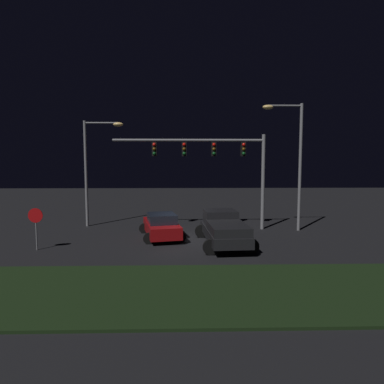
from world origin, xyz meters
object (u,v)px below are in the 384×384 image
object	(u,v)px
traffic_signal_gantry	(214,156)
stop_sign	(36,221)
street_lamp_left	(94,159)
car_sedan	(161,226)
street_lamp_right	(293,152)
pickup_truck	(223,227)

from	to	relation	value
traffic_signal_gantry	stop_sign	xyz separation A→B (m)	(-9.81, -5.22, -3.47)
street_lamp_left	traffic_signal_gantry	bearing A→B (deg)	-9.40
car_sedan	traffic_signal_gantry	bearing A→B (deg)	-66.62
traffic_signal_gantry	street_lamp_right	world-z (taller)	street_lamp_right
traffic_signal_gantry	stop_sign	size ratio (longest dim) A/B	4.63
car_sedan	stop_sign	world-z (taller)	stop_sign
car_sedan	stop_sign	bearing A→B (deg)	101.49
car_sedan	pickup_truck	bearing A→B (deg)	-127.81
car_sedan	traffic_signal_gantry	world-z (taller)	traffic_signal_gantry
traffic_signal_gantry	street_lamp_left	bearing A→B (deg)	170.60
street_lamp_left	street_lamp_right	xyz separation A→B (m)	(13.66, -1.89, 0.50)
street_lamp_left	street_lamp_right	bearing A→B (deg)	-7.87
pickup_truck	traffic_signal_gantry	world-z (taller)	traffic_signal_gantry
pickup_truck	street_lamp_right	bearing A→B (deg)	-57.52
pickup_truck	traffic_signal_gantry	xyz separation A→B (m)	(-0.16, 4.19, 4.03)
car_sedan	street_lamp_right	world-z (taller)	street_lamp_right
pickup_truck	stop_sign	distance (m)	10.04
street_lamp_left	stop_sign	bearing A→B (deg)	-101.50
car_sedan	street_lamp_left	xyz separation A→B (m)	(-5.02, 3.85, 4.08)
pickup_truck	street_lamp_left	world-z (taller)	street_lamp_left
stop_sign	traffic_signal_gantry	bearing A→B (deg)	28.00
pickup_truck	street_lamp_right	xyz separation A→B (m)	(5.04, 3.70, 4.32)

